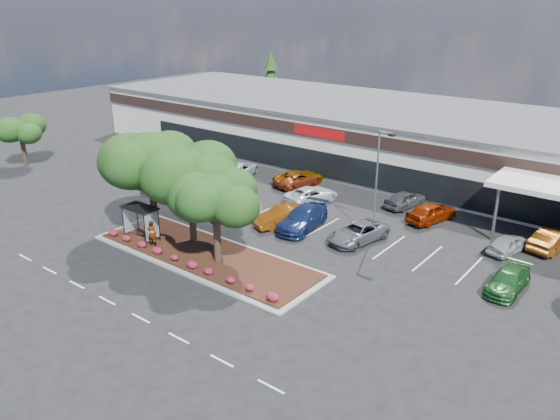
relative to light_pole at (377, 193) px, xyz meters
The scene contains 28 objects.
ground 15.83m from the light_pole, 112.12° to the right, with size 160.00×160.00×0.00m, color black.
retail_store 20.47m from the light_pole, 106.28° to the left, with size 80.40×25.20×6.25m.
landscape_island 13.37m from the light_pole, 127.22° to the right, with size 18.00×6.00×0.26m.
lane_markings 7.97m from the light_pole, 147.10° to the right, with size 33.12×20.06×0.01m.
shrub_row 14.96m from the light_pole, 122.24° to the right, with size 17.00×0.80×0.50m, color maroon, non-canonical shape.
bus_shelter 17.52m from the light_pole, 139.60° to the right, with size 2.75×1.55×2.59m.
island_tree_west 16.91m from the light_pole, 144.71° to the right, with size 7.20×7.20×7.89m, color #193810, non-canonical shape.
island_tree_mid 13.72m from the light_pole, 138.64° to the right, with size 6.60×6.60×7.32m, color #193810, non-canonical shape.
island_tree_east 12.30m from the light_pole, 120.80° to the right, with size 5.80×5.80×6.50m, color #193810, non-canonical shape.
tree_west_far 40.30m from the light_pole, behind, with size 4.80×4.80×5.61m, color #193810, non-canonical shape.
conifer_north_west 47.86m from the light_pole, 138.44° to the left, with size 4.40×4.40×10.00m, color #193810.
person_waiting 16.78m from the light_pole, 135.06° to the right, with size 0.71×0.47×1.95m, color #594C47.
light_pole is the anchor object (origin of this frame).
car_0 22.60m from the light_pole, behind, with size 1.66×4.13×1.41m, color #5A5B62.
car_1 17.52m from the light_pole, behind, with size 1.52×4.35×1.43m, color #1B461C.
car_2 12.32m from the light_pole, 165.01° to the right, with size 1.48×4.25×1.40m, color white.
car_3 6.42m from the light_pole, 161.89° to the right, with size 2.36×5.81×1.69m, color navy.
car_4 7.99m from the light_pole, 162.16° to the right, with size 1.69×4.84×1.60m, color #813F0A.
car_5 3.30m from the light_pole, 117.81° to the right, with size 2.40×5.21×1.45m, color slate.
car_7 11.09m from the light_pole, 10.67° to the right, with size 1.86×4.58×1.33m, color #1D5422.
car_9 19.54m from the light_pole, 164.38° to the left, with size 2.60×5.63×1.56m, color silver.
car_10 13.92m from the light_pole, 151.85° to the left, with size 2.28×4.94×1.37m, color maroon.
car_11 14.38m from the light_pole, 150.34° to the left, with size 2.39×5.18×1.44m, color #784B03.
car_12 9.53m from the light_pole, 157.19° to the left, with size 2.38×5.17×1.44m, color silver.
car_13 8.26m from the light_pole, 98.71° to the left, with size 1.77×4.39×1.49m, color #4C4D53.
car_14 6.83m from the light_pole, 71.28° to the left, with size 1.92×4.78×1.63m, color maroon.
car_15 10.03m from the light_pole, 22.81° to the left, with size 1.59×3.95×1.35m, color #B6B6B6.
car_16 13.17m from the light_pole, 28.96° to the left, with size 1.67×4.79×1.58m, color #6C360B.
Camera 1 is at (23.69, -20.26, 17.03)m, focal length 35.00 mm.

